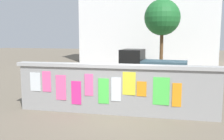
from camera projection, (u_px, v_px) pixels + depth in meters
ground at (139, 77)px, 16.57m from camera, size 60.00×60.00×0.00m
poster_wall at (115, 89)px, 8.69m from camera, size 7.00×0.42×1.71m
auto_rickshaw_truck at (150, 67)px, 14.45m from camera, size 3.74×1.89×1.85m
motorcycle at (81, 85)px, 11.37m from camera, size 1.90×0.56×0.87m
bicycle_near at (87, 79)px, 13.65m from camera, size 1.69×0.49×0.95m
person_walking at (48, 77)px, 10.41m from camera, size 0.48×0.48×1.62m
tree_roadside at (162, 18)px, 18.98m from camera, size 2.65×2.65×5.26m
building_background at (148, 18)px, 24.98m from camera, size 12.90×4.52×8.54m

